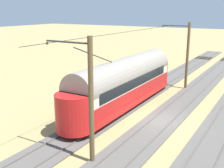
{
  "coord_description": "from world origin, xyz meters",
  "views": [
    {
      "loc": [
        -7.04,
        19.35,
        8.34
      ],
      "look_at": [
        5.06,
        -1.05,
        2.06
      ],
      "focal_mm": 45.55,
      "sensor_mm": 36.0,
      "label": 1
    }
  ],
  "objects_px": {
    "catenary_pole_mid_near": "(90,99)",
    "vintage_streetcar": "(125,82)",
    "catenary_pole_foreground": "(187,55)",
    "spare_tie_stack": "(118,83)"
  },
  "relations": [
    {
      "from": "catenary_pole_foreground",
      "to": "spare_tie_stack",
      "type": "distance_m",
      "value": 8.03
    },
    {
      "from": "catenary_pole_mid_near",
      "to": "vintage_streetcar",
      "type": "bearing_deg",
      "value": -72.99
    },
    {
      "from": "catenary_pole_foreground",
      "to": "spare_tie_stack",
      "type": "bearing_deg",
      "value": 20.66
    },
    {
      "from": "vintage_streetcar",
      "to": "spare_tie_stack",
      "type": "relative_size",
      "value": 6.93
    },
    {
      "from": "spare_tie_stack",
      "to": "catenary_pole_mid_near",
      "type": "bearing_deg",
      "value": 114.1
    },
    {
      "from": "catenary_pole_mid_near",
      "to": "spare_tie_stack",
      "type": "xyz_separation_m",
      "value": [
        6.79,
        -15.18,
        -3.43
      ]
    },
    {
      "from": "catenary_pole_foreground",
      "to": "vintage_streetcar",
      "type": "bearing_deg",
      "value": 71.7
    },
    {
      "from": "vintage_streetcar",
      "to": "catenary_pole_mid_near",
      "type": "distance_m",
      "value": 9.74
    },
    {
      "from": "vintage_streetcar",
      "to": "catenary_pole_mid_near",
      "type": "relative_size",
      "value": 2.36
    },
    {
      "from": "catenary_pole_mid_near",
      "to": "spare_tie_stack",
      "type": "bearing_deg",
      "value": -65.9
    }
  ]
}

